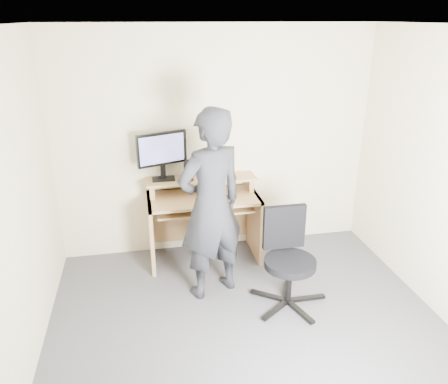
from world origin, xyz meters
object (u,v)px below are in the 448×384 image
object	(u,v)px
desk	(203,211)
person	(211,206)
office_chair	(288,255)
monitor	(162,152)

from	to	relation	value
desk	person	world-z (taller)	person
desk	person	xyz separation A→B (m)	(-0.02, -0.73, 0.38)
person	desk	bearing A→B (deg)	-114.31
desk	office_chair	size ratio (longest dim) A/B	1.32
desk	monitor	distance (m)	0.80
office_chair	person	xyz separation A→B (m)	(-0.67, 0.29, 0.43)
office_chair	person	world-z (taller)	person
desk	monitor	world-z (taller)	monitor
desk	office_chair	xyz separation A→B (m)	(0.64, -1.02, -0.05)
person	monitor	bearing A→B (deg)	-87.54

